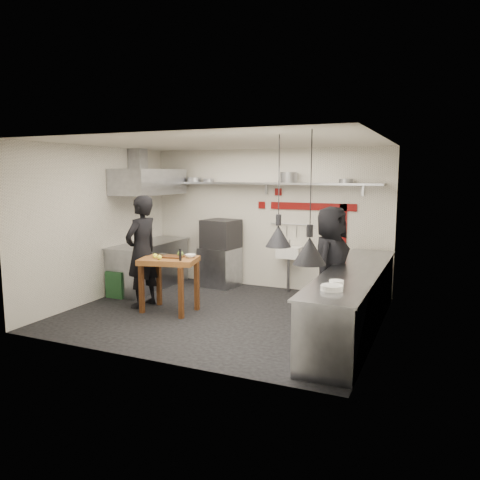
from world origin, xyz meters
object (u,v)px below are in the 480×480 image
at_px(oven_stand, 220,267).
at_px(chef_left, 142,252).
at_px(combi_oven, 221,234).
at_px(prep_table, 169,285).
at_px(green_bin, 119,283).
at_px(chef_right, 330,264).

relative_size(oven_stand, chef_left, 0.41).
bearing_deg(combi_oven, oven_stand, 175.45).
bearing_deg(oven_stand, combi_oven, -4.55).
bearing_deg(prep_table, combi_oven, 75.87).
bearing_deg(combi_oven, prep_table, -82.49).
distance_m(oven_stand, green_bin, 2.06).
height_order(oven_stand, prep_table, prep_table).
bearing_deg(chef_left, oven_stand, 170.14).
xyz_separation_m(oven_stand, chef_right, (2.60, -1.34, 0.51)).
xyz_separation_m(combi_oven, green_bin, (-1.41, -1.52, -0.84)).
distance_m(combi_oven, chef_right, 2.90).
bearing_deg(combi_oven, chef_right, -19.77).
height_order(oven_stand, chef_right, chef_right).
distance_m(prep_table, chef_left, 0.79).
relative_size(prep_table, chef_right, 0.51).
xyz_separation_m(combi_oven, prep_table, (-0.01, -1.96, -0.63)).
xyz_separation_m(green_bin, chef_right, (3.97, 0.18, 0.66)).
height_order(oven_stand, green_bin, oven_stand).
height_order(combi_oven, green_bin, combi_oven).
distance_m(chef_left, chef_right, 3.22).
distance_m(green_bin, prep_table, 1.48).
relative_size(prep_table, chef_left, 0.47).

